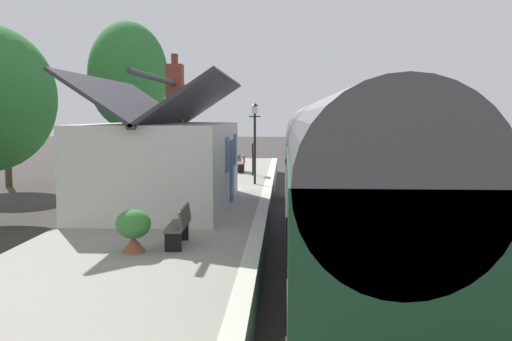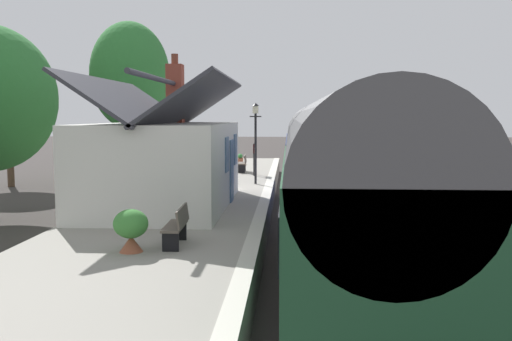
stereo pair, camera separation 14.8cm
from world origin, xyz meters
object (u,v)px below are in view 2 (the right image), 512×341
planter_corner_building (208,166)px  planter_bench_left (202,160)px  planter_by_door (240,159)px  bench_by_lamp (243,163)px  bench_mid_platform (177,225)px  station_sign_board (254,151)px  train (331,171)px  tree_behind_building (130,76)px  lamp_post_platform (256,127)px  planter_bench_right (131,228)px  station_building (165,161)px  tree_mid_background (7,91)px

planter_corner_building → planter_bench_left: bearing=13.0°
planter_by_door → bench_by_lamp: bearing=-173.3°
bench_mid_platform → station_sign_board: (15.37, -0.79, 0.71)m
train → planter_corner_building: 13.91m
station_sign_board → tree_behind_building: 8.72m
planter_bench_left → lamp_post_platform: lamp_post_platform is taller
planter_corner_building → bench_mid_platform: bearing=-174.2°
lamp_post_platform → bench_by_lamp: bearing=10.5°
planter_bench_right → tree_behind_building: (19.36, 5.37, 4.57)m
planter_bench_right → station_sign_board: bearing=-6.0°
train → lamp_post_platform: size_ratio=5.96×
planter_corner_building → planter_bench_left: planter_corner_building is taller
planter_bench_right → planter_corner_building: bearing=2.7°
bench_mid_platform → planter_corner_building: (16.97, 1.72, -0.19)m
station_building → tree_mid_background: (11.58, 10.97, 2.76)m
station_sign_board → tree_behind_building: tree_behind_building is taller
lamp_post_platform → tree_mid_background: tree_mid_background is taller
planter_bench_left → station_building: bearing=-175.7°
train → bench_mid_platform: (-4.21, 3.74, -0.84)m
planter_bench_left → tree_behind_building: tree_behind_building is taller
bench_by_lamp → tree_behind_building: size_ratio=0.16×
tree_behind_building → tree_mid_background: bearing=103.5°
bench_mid_platform → bench_by_lamp: bearing=-0.4°
station_sign_board → planter_corner_building: bearing=57.5°
train → station_sign_board: 11.54m
bench_mid_platform → planter_corner_building: bearing=5.8°
planter_corner_building → tree_mid_background: 11.47m
tree_behind_building → train: bearing=-145.4°
station_building → bench_mid_platform: size_ratio=5.75×
planter_bench_left → station_sign_board: 6.77m
planter_bench_right → planter_bench_left: (21.76, 1.79, -0.23)m
planter_bench_left → station_sign_board: station_sign_board is taller
train → bench_by_lamp: train is taller
tree_behind_building → tree_mid_background: size_ratio=1.21×
station_building → tree_behind_building: 14.37m
bench_mid_platform → planter_bench_left: bench_mid_platform is taller
planter_by_door → lamp_post_platform: bearing=-171.3°
station_sign_board → tree_mid_background: (1.85, 13.28, 3.04)m
planter_bench_left → planter_by_door: size_ratio=0.87×
bench_by_lamp → station_sign_board: size_ratio=0.90×
station_building → planter_bench_right: bearing=-174.2°
lamp_post_platform → tree_behind_building: bearing=46.3°
planter_bench_left → bench_mid_platform: bearing=-172.8°
planter_bench_left → lamp_post_platform: (-9.39, -3.75, 2.15)m
bench_mid_platform → planter_bench_left: size_ratio=1.92×
tree_behind_building → tree_mid_background: tree_behind_building is taller
planter_bench_right → train: bearing=-43.6°
train → planter_bench_left: 18.11m
planter_bench_right → tree_mid_background: (17.87, 11.60, 3.71)m
tree_mid_background → lamp_post_platform: bearing=-112.1°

